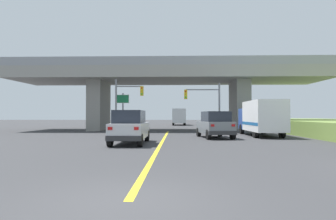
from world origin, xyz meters
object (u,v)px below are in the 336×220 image
object	(u,v)px
traffic_signal_nearside	(206,101)
traffic_signal_farside	(125,99)
box_truck	(261,117)
highway_sign	(123,104)
suv_lead	(130,127)
suv_crossing	(215,125)
semi_truck_distant	(179,116)

from	to	relation	value
traffic_signal_nearside	traffic_signal_farside	bearing A→B (deg)	-178.99
box_truck	traffic_signal_farside	distance (m)	13.46
traffic_signal_nearside	highway_sign	distance (m)	9.06
box_truck	traffic_signal_farside	xyz separation A→B (m)	(-12.29, 5.17, 1.86)
suv_lead	traffic_signal_farside	world-z (taller)	traffic_signal_farside
suv_crossing	box_truck	size ratio (longest dim) A/B	0.64
suv_lead	highway_sign	bearing A→B (deg)	102.22
traffic_signal_farside	highway_sign	xyz separation A→B (m)	(-0.61, 1.90, -0.43)
suv_crossing	traffic_signal_nearside	distance (m)	7.86
traffic_signal_nearside	semi_truck_distant	xyz separation A→B (m)	(-2.66, 22.64, -1.68)
highway_sign	semi_truck_distant	distance (m)	21.84
suv_lead	box_truck	xyz separation A→B (m)	(9.84, 7.03, 0.53)
traffic_signal_nearside	semi_truck_distant	distance (m)	22.86
traffic_signal_farside	highway_sign	distance (m)	2.04
traffic_signal_nearside	highway_sign	bearing A→B (deg)	168.82
suv_lead	box_truck	bearing A→B (deg)	35.53
semi_truck_distant	suv_lead	bearing A→B (deg)	-95.17
traffic_signal_farside	highway_sign	bearing A→B (deg)	107.77
suv_crossing	highway_sign	distance (m)	12.94
traffic_signal_farside	semi_truck_distant	world-z (taller)	traffic_signal_farside
box_truck	traffic_signal_nearside	bearing A→B (deg)	127.02
traffic_signal_farside	suv_crossing	bearing A→B (deg)	-42.17
traffic_signal_nearside	traffic_signal_farside	world-z (taller)	traffic_signal_farside
suv_crossing	semi_truck_distant	bearing A→B (deg)	86.54
suv_crossing	highway_sign	size ratio (longest dim) A/B	1.11
traffic_signal_farside	semi_truck_distant	xyz separation A→B (m)	(5.61, 22.79, -1.87)
suv_lead	traffic_signal_nearside	size ratio (longest dim) A/B	0.97
highway_sign	traffic_signal_nearside	bearing A→B (deg)	-11.18
traffic_signal_nearside	traffic_signal_farside	size ratio (longest dim) A/B	0.92
box_truck	highway_sign	world-z (taller)	highway_sign
traffic_signal_nearside	suv_crossing	bearing A→B (deg)	-90.81
traffic_signal_farside	highway_sign	world-z (taller)	traffic_signal_farside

